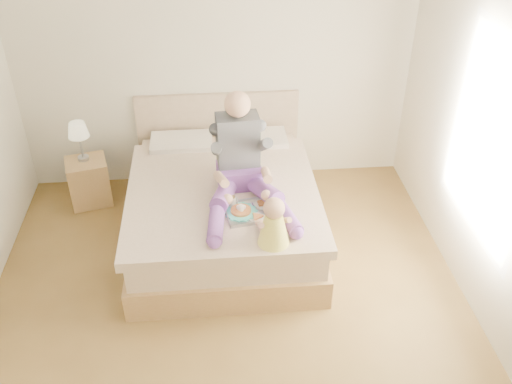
{
  "coord_description": "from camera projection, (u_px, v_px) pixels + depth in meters",
  "views": [
    {
      "loc": [
        -0.08,
        -3.32,
        3.47
      ],
      "look_at": [
        0.28,
        0.66,
        0.73
      ],
      "focal_mm": 40.0,
      "sensor_mm": 36.0,
      "label": 1
    }
  ],
  "objects": [
    {
      "name": "room",
      "position": [
        236.0,
        152.0,
        3.86
      ],
      "size": [
        4.02,
        4.22,
        2.71
      ],
      "color": "brown",
      "rests_on": "ground"
    },
    {
      "name": "bed",
      "position": [
        223.0,
        204.0,
        5.41
      ],
      "size": [
        1.7,
        2.18,
        1.0
      ],
      "color": "olive",
      "rests_on": "ground"
    },
    {
      "name": "nightstand",
      "position": [
        89.0,
        181.0,
        5.86
      ],
      "size": [
        0.47,
        0.44,
        0.49
      ],
      "rotation": [
        0.0,
        0.0,
        0.24
      ],
      "color": "olive",
      "rests_on": "ground"
    },
    {
      "name": "lamp",
      "position": [
        78.0,
        132.0,
        5.57
      ],
      "size": [
        0.2,
        0.2,
        0.41
      ],
      "color": "#B3B4BA",
      "rests_on": "nightstand"
    },
    {
      "name": "adult",
      "position": [
        241.0,
        166.0,
        4.9
      ],
      "size": [
        0.77,
        1.12,
        0.92
      ],
      "rotation": [
        0.0,
        0.0,
        0.08
      ],
      "color": "#66388E",
      "rests_on": "bed"
    },
    {
      "name": "tray",
      "position": [
        251.0,
        209.0,
        4.79
      ],
      "size": [
        0.49,
        0.41,
        0.13
      ],
      "rotation": [
        0.0,
        0.0,
        0.16
      ],
      "color": "#B3B4BA",
      "rests_on": "bed"
    },
    {
      "name": "baby",
      "position": [
        273.0,
        225.0,
        4.39
      ],
      "size": [
        0.27,
        0.38,
        0.42
      ],
      "rotation": [
        0.0,
        0.0,
        0.22
      ],
      "color": "#FEF550",
      "rests_on": "bed"
    }
  ]
}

